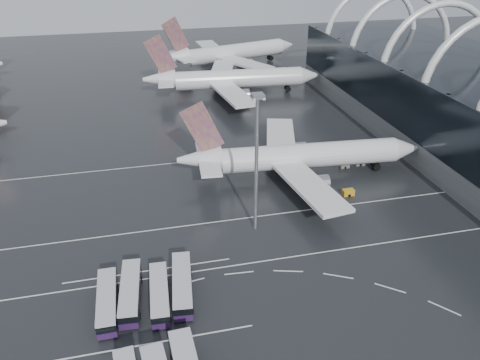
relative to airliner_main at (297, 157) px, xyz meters
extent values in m
plane|color=black|center=(-11.85, -26.94, -4.83)|extent=(420.00, 420.00, 0.00)
torus|color=white|center=(46.15, 20.06, 13.17)|extent=(33.80, 1.80, 33.80)
torus|color=white|center=(46.15, 39.06, 13.17)|extent=(33.80, 1.80, 33.80)
torus|color=white|center=(46.15, 58.06, 13.17)|extent=(33.80, 1.80, 33.80)
cube|color=white|center=(-11.85, -28.94, -4.82)|extent=(120.00, 0.25, 0.01)
cube|color=white|center=(-11.85, -14.94, -4.82)|extent=(120.00, 0.25, 0.01)
cube|color=white|center=(-11.85, 13.06, -4.82)|extent=(120.00, 0.25, 0.01)
cube|color=white|center=(-35.85, -42.94, -4.82)|extent=(28.00, 0.25, 0.01)
cube|color=white|center=(-35.85, -26.94, -4.82)|extent=(28.00, 0.25, 0.01)
cylinder|color=silver|center=(2.90, -0.22, 0.18)|extent=(41.30, 8.78, 5.69)
cone|color=silver|center=(26.27, -1.99, 0.18)|extent=(6.30, 6.12, 5.69)
cone|color=silver|center=(-22.43, 1.70, 1.16)|extent=(10.22, 6.42, 5.69)
cube|color=#561B72|center=(-21.46, 1.63, 8.42)|extent=(9.47, 1.30, 12.07)
cube|color=silver|center=(-20.48, 1.55, 1.16)|extent=(5.74, 17.95, 0.49)
cube|color=silver|center=(-1.95, -12.16, -0.41)|extent=(10.08, 25.24, 0.79)
cube|color=silver|center=(-0.09, 12.31, -0.41)|extent=(13.50, 25.48, 0.79)
cylinder|color=gray|center=(1.25, -8.95, -2.18)|extent=(5.64, 3.74, 3.34)
cylinder|color=gray|center=(2.59, 8.66, -2.18)|extent=(5.64, 3.74, 3.34)
cube|color=black|center=(-1.02, 0.08, -3.75)|extent=(12.22, 7.16, 2.16)
cylinder|color=silver|center=(0.74, 61.90, 0.63)|extent=(43.53, 9.53, 6.21)
cone|color=silver|center=(25.47, 59.98, 0.63)|extent=(6.89, 6.69, 6.21)
cone|color=silver|center=(-26.12, 63.98, 1.70)|extent=(11.16, 7.02, 6.21)
cube|color=#561B72|center=(-25.05, 63.90, 9.63)|extent=(10.34, 1.44, 13.17)
cube|color=silver|center=(-23.99, 63.82, 1.70)|extent=(6.30, 19.59, 0.54)
cube|color=silver|center=(-4.56, 48.88, -0.01)|extent=(10.96, 27.53, 0.86)
cube|color=silver|center=(-2.49, 75.58, -0.01)|extent=(14.77, 27.80, 0.86)
cylinder|color=gray|center=(-1.07, 52.37, -1.94)|extent=(6.15, 4.09, 3.64)
cylinder|color=gray|center=(0.42, 71.59, -1.94)|extent=(6.15, 4.09, 3.64)
cube|color=black|center=(-3.53, 62.23, -3.65)|extent=(13.34, 7.83, 2.36)
cylinder|color=silver|center=(7.96, 98.78, 0.81)|extent=(43.13, 18.02, 6.42)
cone|color=silver|center=(31.83, 105.61, 0.81)|extent=(8.15, 8.00, 6.42)
cone|color=silver|center=(-18.04, 91.33, 1.92)|extent=(12.41, 9.22, 6.42)
cube|color=#561B72|center=(-16.98, 91.63, 10.11)|extent=(10.43, 3.57, 13.60)
cube|color=silver|center=(-15.91, 91.94, 1.92)|extent=(10.27, 20.52, 0.55)
cube|color=silver|center=(7.51, 84.26, 0.15)|extent=(19.82, 28.07, 0.89)
cube|color=silver|center=(-0.10, 110.86, 0.15)|extent=(9.65, 28.14, 0.89)
cylinder|color=gray|center=(9.64, 88.90, -1.84)|extent=(6.89, 5.29, 3.76)
cylinder|color=gray|center=(4.15, 108.05, -1.84)|extent=(6.89, 5.29, 3.76)
cube|color=black|center=(3.71, 97.56, -3.61)|extent=(14.72, 10.47, 2.43)
cube|color=#26123A|center=(-42.33, -34.82, -3.96)|extent=(2.84, 12.52, 1.06)
cube|color=black|center=(-42.33, -34.82, -2.81)|extent=(2.90, 12.27, 1.25)
cube|color=silver|center=(-42.33, -34.82, -1.97)|extent=(2.84, 12.52, 0.43)
cylinder|color=black|center=(-41.01, -38.83, -4.35)|extent=(0.34, 0.96, 0.96)
cylinder|color=black|center=(-43.69, -38.82, -4.35)|extent=(0.34, 0.96, 0.96)
cylinder|color=black|center=(-40.97, -30.82, -4.35)|extent=(0.34, 0.96, 0.96)
cylinder|color=black|center=(-43.65, -30.81, -4.35)|extent=(0.34, 0.96, 0.96)
cube|color=#26123A|center=(-38.86, -33.61, -3.94)|extent=(3.85, 12.99, 1.08)
cube|color=black|center=(-38.86, -33.61, -2.76)|extent=(3.89, 12.74, 1.28)
cube|color=silver|center=(-38.86, -33.61, -1.90)|extent=(3.85, 12.99, 0.44)
cylinder|color=black|center=(-37.82, -37.81, -4.34)|extent=(0.42, 1.01, 0.99)
cylinder|color=black|center=(-40.55, -37.59, -4.34)|extent=(0.42, 1.01, 0.99)
cylinder|color=black|center=(-37.18, -29.63, -4.34)|extent=(0.42, 1.01, 0.99)
cylinder|color=black|center=(-39.91, -29.42, -4.34)|extent=(0.42, 1.01, 0.99)
cube|color=#26123A|center=(-34.53, -34.93, -3.99)|extent=(3.30, 12.27, 1.03)
cube|color=black|center=(-34.53, -34.93, -2.87)|extent=(3.34, 12.03, 1.21)
cube|color=silver|center=(-34.53, -34.93, -2.05)|extent=(3.30, 12.27, 0.42)
cylinder|color=black|center=(-33.42, -38.88, -4.36)|extent=(0.37, 0.95, 0.93)
cylinder|color=black|center=(-36.01, -38.75, -4.36)|extent=(0.37, 0.95, 0.93)
cylinder|color=black|center=(-33.04, -31.11, -4.36)|extent=(0.37, 0.95, 0.93)
cylinder|color=black|center=(-35.63, -30.99, -4.36)|extent=(0.37, 0.95, 0.93)
cube|color=#26123A|center=(-30.88, -33.77, -3.93)|extent=(4.22, 13.28, 1.10)
cube|color=black|center=(-30.88, -33.77, -2.72)|extent=(4.25, 13.03, 1.31)
cube|color=silver|center=(-30.88, -33.77, -1.84)|extent=(4.22, 13.28, 0.45)
cylinder|color=black|center=(-29.91, -38.07, -4.33)|extent=(0.45, 1.03, 1.00)
cylinder|color=black|center=(-32.69, -37.79, -4.33)|extent=(0.45, 1.03, 1.00)
cylinder|color=black|center=(-29.06, -29.75, -4.33)|extent=(0.45, 1.03, 1.00)
cylinder|color=black|center=(-31.84, -29.47, -4.33)|extent=(0.45, 1.03, 1.00)
cylinder|color=black|center=(-31.00, -46.78, -4.31)|extent=(0.41, 1.06, 1.04)
cylinder|color=black|center=(-33.90, -46.91, -4.31)|extent=(0.41, 1.06, 1.04)
cylinder|color=gray|center=(-14.93, -18.72, 8.29)|extent=(0.66, 0.66, 26.24)
cube|color=gray|center=(-14.93, -18.72, 21.69)|extent=(2.06, 2.06, 0.75)
cube|color=white|center=(-14.93, -18.72, 21.41)|extent=(1.87, 1.87, 0.37)
cube|color=gold|center=(7.91, -11.24, -4.15)|extent=(2.47, 1.46, 1.35)
cube|color=slate|center=(12.69, 1.19, -4.24)|extent=(2.15, 1.27, 1.17)
cube|color=slate|center=(16.98, 1.78, -4.17)|extent=(2.41, 1.43, 1.32)
camera|label=1|loc=(-35.05, -91.04, 46.58)|focal=35.00mm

